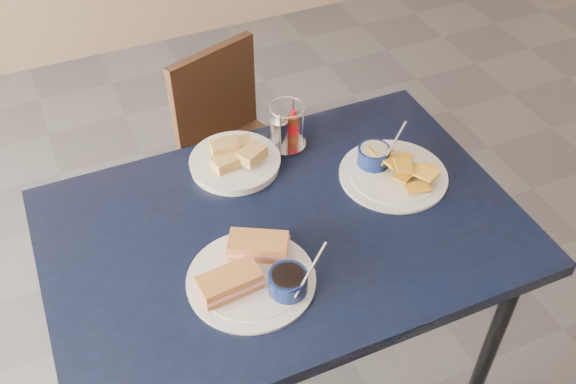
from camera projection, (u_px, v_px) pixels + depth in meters
name	position (u px, v px, depth m)	size (l,w,h in m)	color
dining_table	(284.00, 244.00, 1.66)	(1.19, 0.80, 0.75)	black
chair_far	(237.00, 134.00, 2.38)	(0.45, 0.45, 0.77)	black
sandwich_plate	(255.00, 273.00, 1.47)	(0.31, 0.30, 0.12)	white
plantain_plate	(388.00, 168.00, 1.74)	(0.30, 0.30, 0.12)	white
bread_basket	(235.00, 160.00, 1.76)	(0.25, 0.25, 0.07)	white
condiment_caddy	(285.00, 129.00, 1.81)	(0.11, 0.11, 0.14)	silver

